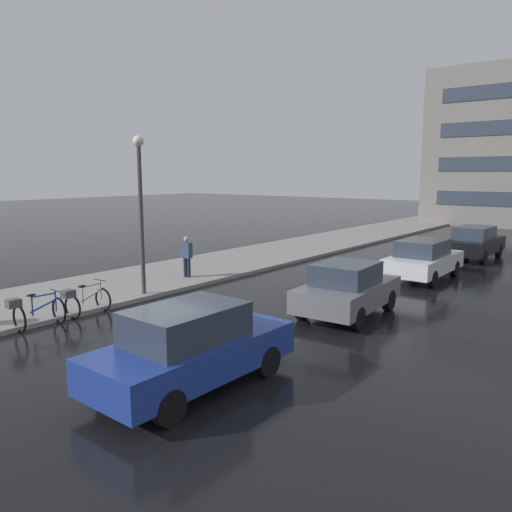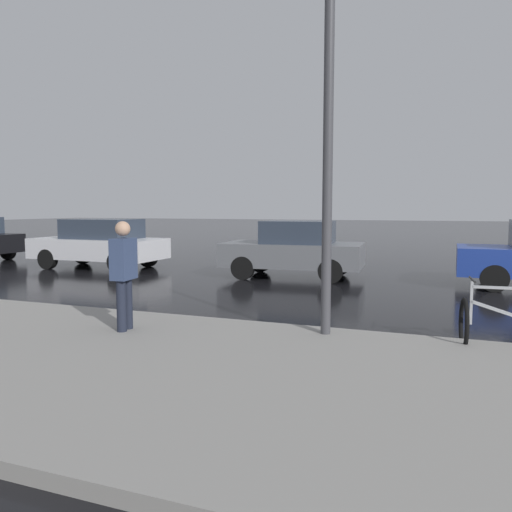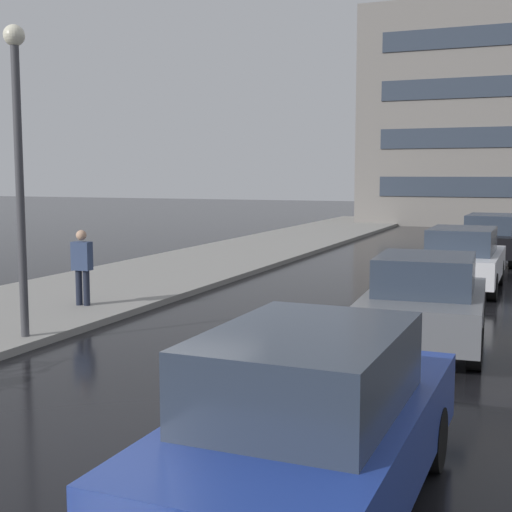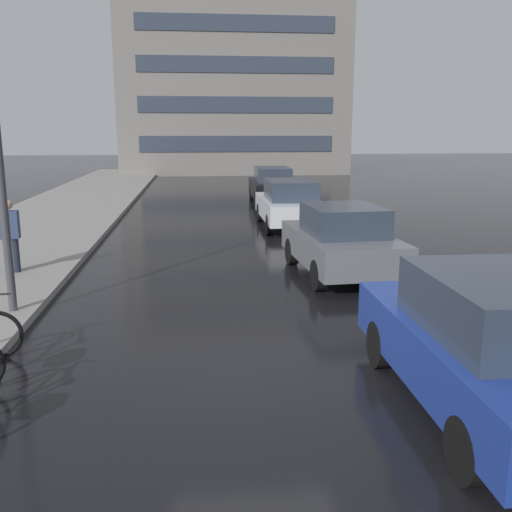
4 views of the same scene
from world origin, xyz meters
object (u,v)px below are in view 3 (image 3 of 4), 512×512
pedestrian (82,266)px  car_blue (311,423)px  car_grey (425,302)px  car_black (491,238)px  streetlamp (18,148)px  car_white (462,259)px

pedestrian → car_blue: bearing=-43.3°
car_grey → car_black: size_ratio=0.90×
car_black → streetlamp: (-6.57, -15.21, 2.55)m
car_blue → streetlamp: (-6.49, 4.09, 2.53)m
car_grey → car_black: (0.13, 12.86, 0.02)m
car_blue → streetlamp: 8.08m
car_blue → pedestrian: size_ratio=2.48×
car_grey → streetlamp: bearing=-159.9°
car_blue → car_grey: (-0.06, 6.44, -0.04)m
car_grey → car_white: 6.52m
car_grey → car_black: 12.86m
car_white → car_blue: bearing=-89.2°
car_black → pedestrian: 14.43m
car_blue → car_black: car_blue is taller
car_grey → car_white: (-0.11, 6.52, 0.01)m
car_blue → car_black: size_ratio=0.98×
car_blue → car_grey: size_ratio=1.10×
car_black → car_white: bearing=-92.2°
car_blue → car_black: (0.07, 19.30, -0.02)m
car_blue → car_white: (-0.17, 12.96, -0.02)m
car_grey → car_white: bearing=91.0°
car_white → car_black: car_black is taller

